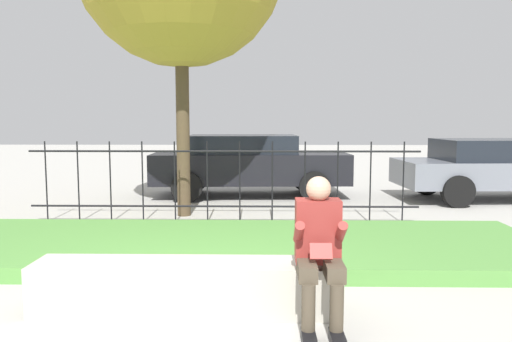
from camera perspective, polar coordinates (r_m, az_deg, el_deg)
name	(u,v)px	position (r m, az deg, el deg)	size (l,w,h in m)	color
ground_plane	(187,311)	(4.74, -7.85, -15.60)	(60.00, 60.00, 0.00)	#B2AFA8
stone_bench	(187,289)	(4.67, -7.89, -13.26)	(2.76, 0.51, 0.46)	#B7B2A3
person_seated_reader	(319,246)	(4.23, 7.21, -8.47)	(0.42, 0.73, 1.26)	black
grass_berm	(211,246)	(6.59, -5.15, -8.57)	(8.57, 2.57, 0.18)	#569342
iron_fence	(223,180)	(8.40, -3.74, -1.06)	(6.57, 0.03, 1.37)	black
car_parked_right	(504,167)	(11.96, 26.52, 0.38)	(4.66, 2.07, 1.32)	slate
car_parked_center	(249,163)	(11.27, -0.84, 0.91)	(4.40, 1.99, 1.39)	black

